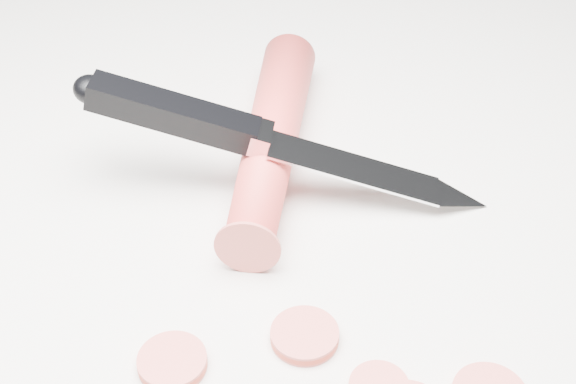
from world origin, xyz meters
TOP-DOWN VIEW (x-y plane):
  - ground at (0.00, 0.00)m, footprint 2.40×2.40m
  - carrot at (0.08, 0.11)m, footprint 0.16×0.18m
  - carrot_slice_2 at (-0.05, -0.00)m, footprint 0.04×0.04m
  - carrot_slice_5 at (0.02, -0.03)m, footprint 0.04×0.04m
  - kitchen_knife at (0.08, 0.08)m, footprint 0.22×0.19m

SIDE VIEW (x-z plane):
  - ground at x=0.00m, z-range 0.00..0.00m
  - carrot_slice_5 at x=0.02m, z-range 0.00..0.01m
  - carrot_slice_2 at x=-0.05m, z-range 0.00..0.01m
  - carrot at x=0.08m, z-range 0.00..0.04m
  - kitchen_knife at x=0.08m, z-range 0.00..0.08m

